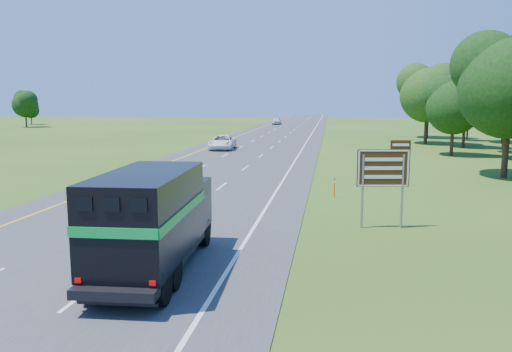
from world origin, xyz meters
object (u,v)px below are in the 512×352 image
(horse_truck, at_px, (154,218))
(exit_sign, at_px, (384,172))
(white_suv, at_px, (222,142))
(far_car, at_px, (277,121))

(horse_truck, xyz_separation_m, exit_sign, (7.82, 6.96, 0.67))
(white_suv, distance_m, exit_sign, 36.20)
(far_car, height_order, exit_sign, exit_sign)
(horse_truck, relative_size, white_suv, 1.32)
(horse_truck, height_order, exit_sign, exit_sign)
(horse_truck, bearing_deg, far_car, 91.17)
(far_car, bearing_deg, horse_truck, -87.05)
(horse_truck, distance_m, exit_sign, 10.49)
(far_car, bearing_deg, exit_sign, -81.94)
(exit_sign, bearing_deg, white_suv, 104.85)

